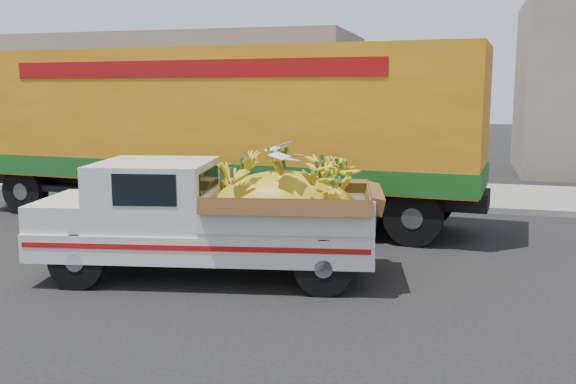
# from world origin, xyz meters

# --- Properties ---
(ground) EXTENTS (100.00, 100.00, 0.00)m
(ground) POSITION_xyz_m (0.00, 0.00, 0.00)
(ground) COLOR black
(ground) RESTS_ON ground
(curb) EXTENTS (60.00, 0.25, 0.15)m
(curb) POSITION_xyz_m (0.00, 7.12, 0.07)
(curb) COLOR gray
(curb) RESTS_ON ground
(sidewalk) EXTENTS (60.00, 4.00, 0.14)m
(sidewalk) POSITION_xyz_m (0.00, 9.22, 0.07)
(sidewalk) COLOR gray
(sidewalk) RESTS_ON ground
(building_left) EXTENTS (18.00, 6.00, 5.00)m
(building_left) POSITION_xyz_m (-8.00, 15.12, 2.50)
(building_left) COLOR gray
(building_left) RESTS_ON ground
(pickup_truck) EXTENTS (5.45, 2.81, 1.82)m
(pickup_truck) POSITION_xyz_m (1.73, 0.45, 0.98)
(pickup_truck) COLOR black
(pickup_truck) RESTS_ON ground
(semi_trailer) EXTENTS (12.04, 3.50, 3.80)m
(semi_trailer) POSITION_xyz_m (-0.27, 4.67, 2.12)
(semi_trailer) COLOR black
(semi_trailer) RESTS_ON ground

